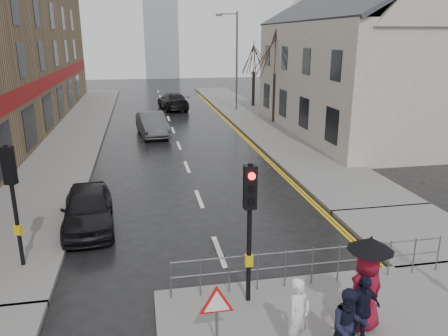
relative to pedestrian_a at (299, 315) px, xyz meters
name	(u,v)px	position (x,y,z in m)	size (l,w,h in m)	color
ground	(242,311)	(-0.76, 1.65, -0.92)	(120.00, 120.00, 0.00)	black
left_pavement	(78,127)	(-7.26, 24.65, -0.85)	(4.00, 44.00, 0.14)	#605E5B
right_pavement	(250,116)	(5.74, 26.65, -0.85)	(4.00, 40.00, 0.14)	#605E5B
pavement_bridge_right	(415,232)	(5.74, 4.65, -0.85)	(4.00, 4.20, 0.14)	#605E5B
building_right_cream	(362,59)	(11.24, 19.65, 3.86)	(9.00, 16.40, 10.10)	beige
church_tower	(160,17)	(0.74, 63.65, 8.08)	(5.00, 5.00, 18.00)	#989BA0
traffic_signal_near_left	(250,210)	(-0.56, 1.84, 1.54)	(0.28, 0.27, 3.40)	black
traffic_signal_far_left	(12,185)	(-6.25, 4.65, 1.54)	(0.34, 0.33, 3.40)	black
guard_railing_front	(313,258)	(1.19, 2.25, -0.06)	(7.14, 0.04, 1.00)	#595B5E
warning_sign	(217,306)	(-1.56, 0.44, 0.12)	(0.80, 0.07, 1.35)	#595B5E
street_lamp	(235,55)	(5.06, 29.65, 3.78)	(1.83, 0.25, 8.00)	#595B5E
tree_near	(276,52)	(6.74, 23.65, 4.21)	(2.40, 2.40, 6.58)	#2F201A
tree_far	(254,57)	(7.24, 31.65, 3.50)	(2.40, 2.40, 5.64)	#2F201A
pedestrian_a	(299,315)	(0.00, 0.00, 0.00)	(0.57, 0.37, 1.57)	silver
pedestrian_b	(349,326)	(0.82, -0.48, -0.01)	(0.75, 0.58, 1.54)	black
pedestrian_with_umbrella	(367,281)	(1.63, 0.39, 0.36)	(0.98, 0.96, 2.13)	maroon
pedestrian_d	(361,310)	(1.31, -0.04, -0.02)	(0.90, 0.37, 1.53)	black
car_parked	(88,208)	(-4.76, 7.19, -0.24)	(1.62, 4.02, 1.37)	black
car_mid	(152,124)	(-2.18, 21.18, -0.18)	(1.57, 4.52, 1.49)	#414346
car_far	(173,101)	(-0.03, 31.66, -0.19)	(2.04, 5.03, 1.46)	black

